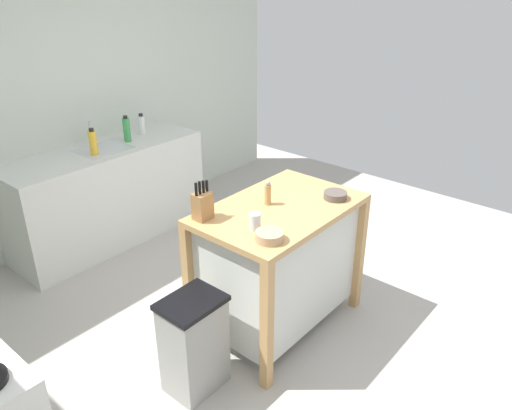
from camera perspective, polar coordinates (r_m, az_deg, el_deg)
The scene contains 14 objects.
ground_plane at distance 3.61m, azimuth 3.69°, elevation -14.66°, with size 6.01×6.01×0.00m, color #ADA8A0.
wall_back at distance 4.74m, azimuth -20.75°, elevation 11.52°, with size 5.01×0.10×2.60m, color silver.
kitchen_island at distance 3.43m, azimuth 2.56°, elevation -6.32°, with size 1.11×0.71×0.92m.
knife_block at distance 3.06m, azimuth -6.11°, elevation -0.01°, with size 0.11×0.09×0.25m.
bowl_ceramic_wide at distance 2.83m, azimuth 1.55°, elevation -3.53°, with size 0.16×0.16×0.05m.
bowl_stoneware_deep at distance 3.38m, azimuth 9.01°, elevation 1.12°, with size 0.16×0.16×0.05m.
drinking_cup at distance 2.94m, azimuth -0.12°, elevation -1.87°, with size 0.07×0.07×0.10m.
pepper_grinder at distance 3.24m, azimuth 1.34°, elevation 1.32°, with size 0.04×0.04×0.16m.
trash_bin at distance 3.08m, azimuth -7.05°, elevation -15.39°, with size 0.36×0.28×0.63m.
sink_counter at distance 4.75m, azimuth -16.42°, elevation 1.17°, with size 1.80×0.60×0.88m.
sink_faucet at distance 4.67m, azimuth -18.24°, elevation 7.75°, with size 0.02×0.02×0.22m.
bottle_hand_soap at distance 4.69m, azimuth -14.48°, elevation 8.30°, with size 0.06×0.06×0.24m.
bottle_dish_soap at distance 4.87m, azimuth -12.85°, elevation 8.88°, with size 0.06×0.06×0.20m.
bottle_spray_cleaner at distance 4.43m, azimuth -18.02°, elevation 6.78°, with size 0.07×0.07×0.23m.
Camera 1 is at (-2.24, -1.60, 2.34)m, focal length 35.22 mm.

